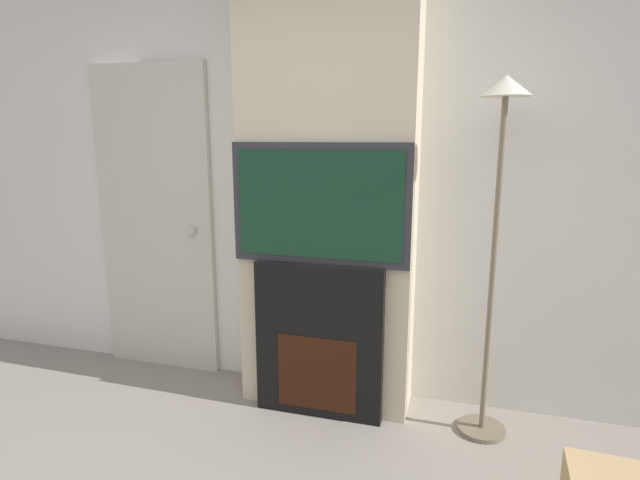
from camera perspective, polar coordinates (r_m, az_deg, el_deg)
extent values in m
cube|color=silver|center=(3.06, 1.87, 6.94)|extent=(6.00, 0.06, 2.70)
cube|color=beige|center=(2.88, 0.91, 6.63)|extent=(1.00, 0.33, 2.70)
cube|color=black|center=(2.94, 0.00, -11.29)|extent=(0.74, 0.14, 0.91)
cube|color=#33160A|center=(2.96, -0.41, -15.08)|extent=(0.46, 0.01, 0.44)
cube|color=#2D2D33|center=(2.73, 0.00, 4.11)|extent=(1.00, 0.06, 0.67)
cube|color=#143823|center=(2.70, -0.19, 4.02)|extent=(0.92, 0.01, 0.59)
cylinder|color=#726651|center=(3.10, 17.95, -19.82)|extent=(0.26, 0.26, 0.03)
cylinder|color=#726651|center=(2.75, 19.12, -3.58)|extent=(0.03, 0.03, 1.77)
cone|color=silver|center=(2.67, 20.52, 16.19)|extent=(0.25, 0.25, 0.10)
cube|color=beige|center=(3.58, -18.27, 1.97)|extent=(0.85, 0.04, 2.07)
sphere|color=silver|center=(3.39, -14.46, 0.98)|extent=(0.06, 0.06, 0.06)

